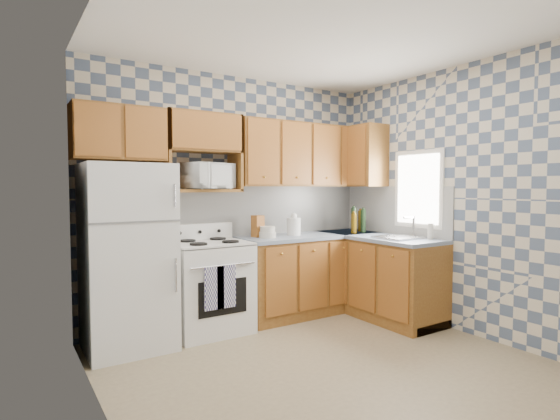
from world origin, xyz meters
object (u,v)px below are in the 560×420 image
at_px(refrigerator, 127,257).
at_px(microwave, 208,176).
at_px(stove_body, 209,288).
at_px(electric_kettle, 294,227).

xyz_separation_m(refrigerator, microwave, (0.86, 0.15, 0.75)).
height_order(stove_body, electric_kettle, electric_kettle).
distance_m(stove_body, electric_kettle, 1.21).
bearing_deg(electric_kettle, refrigerator, -178.24).
relative_size(stove_body, microwave, 1.84).
distance_m(microwave, electric_kettle, 1.16).
height_order(microwave, electric_kettle, microwave).
bearing_deg(refrigerator, electric_kettle, 1.76).
relative_size(stove_body, electric_kettle, 4.51).
xyz_separation_m(microwave, electric_kettle, (1.01, -0.09, -0.57)).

